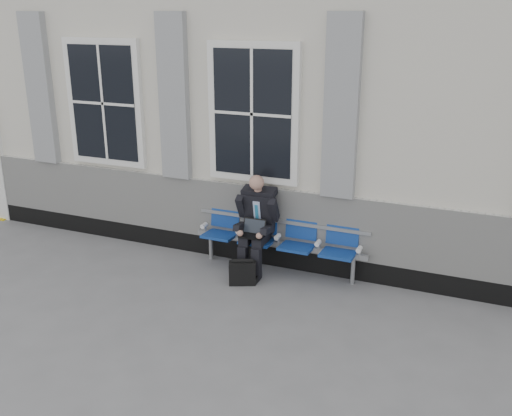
% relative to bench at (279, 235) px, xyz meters
% --- Properties ---
extents(ground, '(70.00, 70.00, 0.00)m').
position_rel_bench_xyz_m(ground, '(-0.81, -1.32, -0.55)').
color(ground, slate).
rests_on(ground, ground).
extents(station_building, '(14.40, 4.40, 4.49)m').
position_rel_bench_xyz_m(station_building, '(-0.83, 2.15, 1.67)').
color(station_building, beige).
rests_on(station_building, ground).
extents(bench, '(2.60, 0.47, 0.91)m').
position_rel_bench_xyz_m(bench, '(0.00, 0.00, 0.00)').
color(bench, '#9EA0A3').
rests_on(bench, ground).
extents(businessman, '(0.59, 0.80, 1.45)m').
position_rel_bench_xyz_m(businessman, '(-0.30, -0.14, 0.23)').
color(businessman, black).
rests_on(businessman, ground).
extents(briefcase, '(0.40, 0.29, 0.38)m').
position_rel_bench_xyz_m(briefcase, '(-0.31, -0.62, -0.38)').
color(briefcase, black).
rests_on(briefcase, ground).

